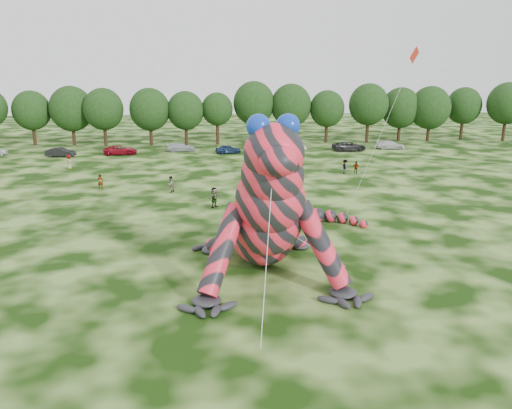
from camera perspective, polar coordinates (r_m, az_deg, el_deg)
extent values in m
plane|color=#16330A|center=(30.56, -4.57, -8.16)|extent=(240.00, 240.00, 0.00)
cube|color=red|center=(39.62, 17.65, 15.96)|extent=(1.16, 1.21, 1.17)
cylinder|color=silver|center=(40.76, 13.69, 6.90)|extent=(0.02, 0.02, 13.99)
cylinder|color=#382314|center=(42.99, 10.19, -1.31)|extent=(0.08, 0.08, 0.24)
imported|color=black|center=(78.14, -21.45, 5.58)|extent=(4.28, 1.91, 1.36)
imported|color=maroon|center=(77.39, -15.23, 6.02)|extent=(5.20, 2.89, 1.38)
imported|color=#AAAFB4|center=(78.77, -8.60, 6.49)|extent=(4.67, 2.37, 1.30)
imported|color=#162849|center=(76.02, -3.20, 6.34)|extent=(4.07, 2.22, 1.31)
imported|color=beige|center=(78.97, 4.31, 6.63)|extent=(3.89, 1.43, 1.27)
imported|color=#28282B|center=(79.76, 10.61, 6.57)|extent=(5.49, 2.91, 1.47)
imported|color=silver|center=(83.23, 15.12, 6.60)|extent=(4.80, 2.64, 1.32)
imported|color=gray|center=(51.78, -9.72, 2.30)|extent=(0.98, 1.03, 1.68)
imported|color=gray|center=(45.45, -4.79, 0.82)|extent=(1.56, 1.65, 1.86)
imported|color=gray|center=(67.67, -20.58, 4.57)|extent=(0.84, 1.03, 1.83)
imported|color=gray|center=(61.59, 11.34, 4.16)|extent=(0.99, 0.66, 1.56)
imported|color=gray|center=(61.51, 10.13, 4.28)|extent=(0.67, 1.12, 1.71)
imported|color=gray|center=(54.78, -17.37, 2.49)|extent=(0.61, 0.41, 1.64)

